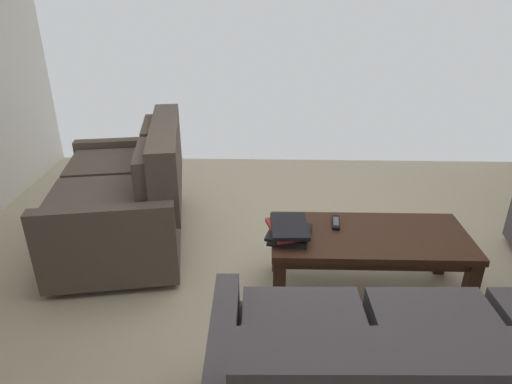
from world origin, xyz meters
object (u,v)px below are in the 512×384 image
(loveseat_near, at_px, (129,195))
(book_stack, at_px, (289,230))
(coffee_table, at_px, (369,244))
(tv_remote, at_px, (336,223))

(loveseat_near, xyz_separation_m, book_stack, (-1.12, 0.62, 0.09))
(coffee_table, xyz_separation_m, book_stack, (0.48, 0.04, 0.11))
(loveseat_near, xyz_separation_m, coffee_table, (-1.60, 0.58, -0.02))
(coffee_table, relative_size, book_stack, 3.60)
(loveseat_near, bearing_deg, book_stack, 151.00)
(book_stack, distance_m, tv_remote, 0.33)
(loveseat_near, relative_size, book_stack, 4.59)
(loveseat_near, bearing_deg, tv_remote, 161.71)
(loveseat_near, height_order, book_stack, loveseat_near)
(loveseat_near, bearing_deg, coffee_table, 160.04)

